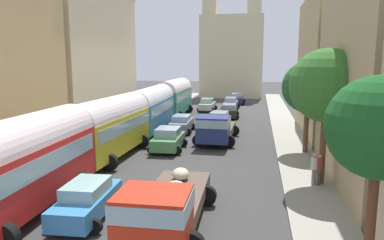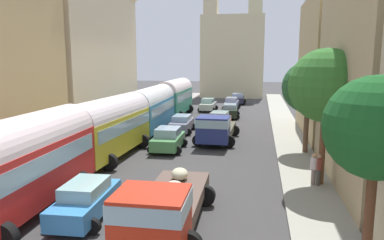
# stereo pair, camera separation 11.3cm
# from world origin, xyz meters

# --- Properties ---
(ground_plane) EXTENTS (154.00, 154.00, 0.00)m
(ground_plane) POSITION_xyz_m (0.00, 27.00, 0.00)
(ground_plane) COLOR #3C3B3A
(sidewalk_left) EXTENTS (2.50, 70.00, 0.14)m
(sidewalk_left) POSITION_xyz_m (-7.25, 27.00, 0.07)
(sidewalk_left) COLOR gray
(sidewalk_left) RESTS_ON ground
(sidewalk_right) EXTENTS (2.50, 70.00, 0.14)m
(sidewalk_right) POSITION_xyz_m (7.25, 27.00, 0.07)
(sidewalk_right) COLOR #9F9D8E
(sidewalk_right) RESTS_ON ground
(building_left_2) EXTENTS (4.78, 13.87, 13.06)m
(building_left_2) POSITION_xyz_m (-10.67, 24.94, 6.56)
(building_left_2) COLOR beige
(building_left_2) RESTS_ON ground
(building_right_1) EXTENTS (4.41, 11.51, 12.96)m
(building_right_1) POSITION_xyz_m (10.50, 12.97, 6.50)
(building_right_1) COLOR tan
(building_right_1) RESTS_ON ground
(building_right_2) EXTENTS (4.30, 12.48, 11.48)m
(building_right_2) POSITION_xyz_m (10.65, 25.95, 5.74)
(building_right_2) COLOR tan
(building_right_2) RESTS_ON ground
(distant_church) EXTENTS (10.53, 6.42, 20.84)m
(distant_church) POSITION_xyz_m (-0.00, 57.25, 7.62)
(distant_church) COLOR beige
(distant_church) RESTS_ON ground
(parked_bus_0) EXTENTS (3.44, 9.10, 4.06)m
(parked_bus_0) POSITION_xyz_m (-4.60, 6.50, 2.25)
(parked_bus_0) COLOR red
(parked_bus_0) RESTS_ON ground
(parked_bus_1) EXTENTS (3.38, 9.02, 3.95)m
(parked_bus_1) POSITION_xyz_m (-4.60, 15.50, 2.19)
(parked_bus_1) COLOR yellow
(parked_bus_1) RESTS_ON ground
(parked_bus_2) EXTENTS (3.43, 9.92, 3.96)m
(parked_bus_2) POSITION_xyz_m (-4.60, 24.50, 2.20)
(parked_bus_2) COLOR teal
(parked_bus_2) RESTS_ON ground
(parked_bus_3) EXTENTS (3.24, 9.02, 4.16)m
(parked_bus_3) POSITION_xyz_m (-4.60, 33.50, 2.33)
(parked_bus_3) COLOR #338D6C
(parked_bus_3) RESTS_ON ground
(cargo_truck_0) EXTENTS (3.26, 7.21, 2.24)m
(cargo_truck_0) POSITION_xyz_m (1.52, 5.68, 1.16)
(cargo_truck_0) COLOR red
(cargo_truck_0) RESTS_ON ground
(cargo_truck_1) EXTENTS (3.24, 7.09, 2.27)m
(cargo_truck_1) POSITION_xyz_m (1.59, 20.73, 1.19)
(cargo_truck_1) COLOR navy
(cargo_truck_1) RESTS_ON ground
(car_0) EXTENTS (2.38, 4.31, 1.65)m
(car_0) POSITION_xyz_m (1.24, 26.24, 0.82)
(car_0) COLOR #B52E1F
(car_0) RESTS_ON ground
(car_1) EXTENTS (2.31, 4.31, 1.53)m
(car_1) POSITION_xyz_m (1.61, 33.39, 0.78)
(car_1) COLOR #222D1F
(car_1) RESTS_ON ground
(car_2) EXTENTS (2.22, 4.38, 1.58)m
(car_2) POSITION_xyz_m (1.25, 40.24, 0.80)
(car_2) COLOR slate
(car_2) RESTS_ON ground
(car_3) EXTENTS (2.37, 4.04, 1.54)m
(car_3) POSITION_xyz_m (1.65, 46.71, 0.78)
(car_3) COLOR #212132
(car_3) RESTS_ON ground
(car_4) EXTENTS (2.30, 4.07, 1.52)m
(car_4) POSITION_xyz_m (-1.89, 6.58, 0.77)
(car_4) COLOR #3A87CA
(car_4) RESTS_ON ground
(car_5) EXTENTS (2.45, 3.88, 1.61)m
(car_5) POSITION_xyz_m (-1.45, 17.98, 0.80)
(car_5) COLOR #509152
(car_5) RESTS_ON ground
(car_6) EXTENTS (2.27, 4.18, 1.53)m
(car_6) POSITION_xyz_m (-1.88, 24.43, 0.78)
(car_6) COLOR slate
(car_6) RESTS_ON ground
(car_7) EXTENTS (2.27, 3.86, 1.59)m
(car_7) POSITION_xyz_m (-1.55, 38.41, 0.79)
(car_7) COLOR silver
(car_7) RESTS_ON ground
(pedestrian_0) EXTENTS (0.42, 0.42, 1.77)m
(pedestrian_0) POSITION_xyz_m (7.52, 12.01, 1.01)
(pedestrian_0) COLOR gray
(pedestrian_0) RESTS_ON ground
(pedestrian_1) EXTENTS (0.42, 0.42, 1.71)m
(pedestrian_1) POSITION_xyz_m (7.74, 11.94, 0.99)
(pedestrian_1) COLOR #4A4640
(pedestrian_1) RESTS_ON ground
(roadside_tree_0) EXTENTS (2.85, 2.85, 5.88)m
(roadside_tree_0) POSITION_xyz_m (7.90, 4.30, 4.43)
(roadside_tree_0) COLOR brown
(roadside_tree_0) RESTS_ON ground
(roadside_tree_1) EXTENTS (3.57, 3.57, 6.85)m
(roadside_tree_1) POSITION_xyz_m (7.90, 12.26, 5.04)
(roadside_tree_1) COLOR brown
(roadside_tree_1) RESTS_ON ground
(roadside_tree_2) EXTENTS (3.41, 3.41, 6.24)m
(roadside_tree_2) POSITION_xyz_m (7.90, 18.71, 4.51)
(roadside_tree_2) COLOR brown
(roadside_tree_2) RESTS_ON ground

